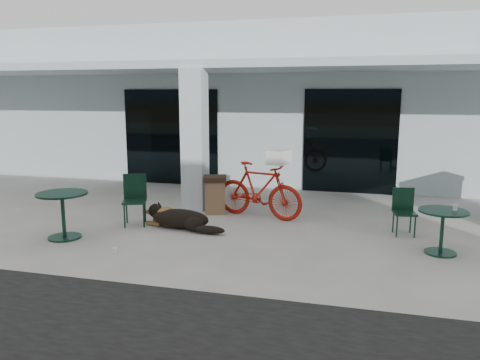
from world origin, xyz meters
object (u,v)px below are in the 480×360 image
(cafe_table_near, at_px, (63,216))
(cafe_chair_near, at_px, (135,200))
(cafe_chair_far_a, at_px, (405,212))
(cafe_table_far, at_px, (442,232))
(trash_receptacle, at_px, (215,195))
(dog, at_px, (180,218))
(bicycle, at_px, (259,190))

(cafe_table_near, bearing_deg, cafe_chair_near, 52.52)
(cafe_chair_near, bearing_deg, cafe_chair_far_a, -14.46)
(cafe_table_far, relative_size, cafe_chair_far_a, 0.90)
(cafe_table_far, xyz_separation_m, cafe_chair_far_a, (-0.50, 0.92, 0.07))
(cafe_chair_far_a, bearing_deg, cafe_chair_near, 178.49)
(cafe_chair_far_a, xyz_separation_m, trash_receptacle, (-3.86, 0.70, -0.02))
(cafe_chair_near, relative_size, trash_receptacle, 1.23)
(dog, bearing_deg, cafe_table_near, -137.23)
(dog, bearing_deg, cafe_chair_far_a, 20.32)
(dog, xyz_separation_m, cafe_table_near, (-1.81, -1.10, 0.20))
(dog, bearing_deg, bicycle, 54.54)
(bicycle, height_order, cafe_table_near, bicycle)
(cafe_table_near, distance_m, trash_receptacle, 3.21)
(dog, relative_size, trash_receptacle, 1.62)
(dog, distance_m, cafe_chair_far_a, 4.20)
(bicycle, relative_size, cafe_table_near, 2.18)
(cafe_table_near, xyz_separation_m, trash_receptacle, (2.10, 2.44, -0.01))
(cafe_chair_near, relative_size, cafe_chair_far_a, 1.16)
(cafe_chair_far_a, distance_m, trash_receptacle, 3.92)
(cafe_table_near, height_order, cafe_table_far, cafe_table_near)
(cafe_chair_far_a, height_order, trash_receptacle, cafe_chair_far_a)
(cafe_chair_near, distance_m, trash_receptacle, 1.83)
(cafe_table_far, distance_m, cafe_chair_far_a, 1.05)
(cafe_chair_near, distance_m, cafe_chair_far_a, 5.15)
(cafe_chair_near, distance_m, cafe_table_far, 5.63)
(cafe_table_near, relative_size, cafe_chair_far_a, 1.04)
(cafe_chair_near, bearing_deg, trash_receptacle, 25.26)
(cafe_table_far, bearing_deg, cafe_chair_far_a, 118.77)
(bicycle, distance_m, dog, 1.80)
(cafe_chair_near, bearing_deg, cafe_table_far, -24.43)
(bicycle, height_order, cafe_table_far, bicycle)
(trash_receptacle, bearing_deg, cafe_table_near, -130.74)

